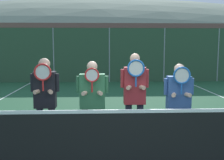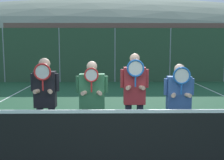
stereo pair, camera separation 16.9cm
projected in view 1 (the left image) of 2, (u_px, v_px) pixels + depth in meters
hill_distant at (102, 55)px, 53.93m from camera, size 100.77×55.98×19.59m
clubhouse_building at (124, 47)px, 23.91m from camera, size 19.46×5.50×3.66m
fence_back at (109, 55)px, 15.38m from camera, size 18.30×0.06×2.94m
tennis_net at (133, 138)px, 4.59m from camera, size 11.46×0.09×1.10m
player_leftmost at (45, 97)px, 5.27m from camera, size 0.54×0.34×1.79m
player_center_left at (92, 98)px, 5.36m from camera, size 0.61×0.34×1.73m
player_center_right at (135, 94)px, 5.42m from camera, size 0.55×0.34×1.88m
player_rightmost at (179, 100)px, 5.36m from camera, size 0.58×0.34×1.68m
car_far_left at (26, 63)px, 17.53m from camera, size 4.78×1.97×1.71m
car_left_of_center at (107, 62)px, 18.04m from camera, size 4.45×2.02×1.79m
car_center at (181, 62)px, 18.20m from camera, size 4.28×2.03×1.84m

